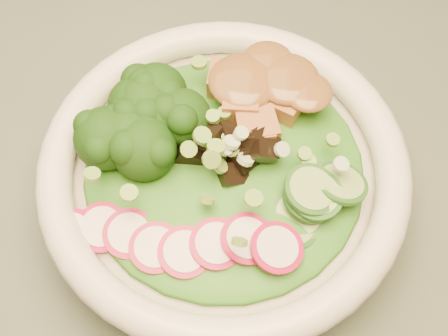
# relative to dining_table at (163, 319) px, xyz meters

# --- Properties ---
(dining_table) EXTENTS (1.20, 0.80, 0.75)m
(dining_table) POSITION_rel_dining_table_xyz_m (0.00, 0.00, 0.00)
(dining_table) COLOR black
(dining_table) RESTS_ON ground
(salad_bowl) EXTENTS (0.28, 0.28, 0.08)m
(salad_bowl) POSITION_rel_dining_table_xyz_m (0.05, 0.07, 0.16)
(salad_bowl) COLOR silver
(salad_bowl) RESTS_ON dining_table
(lettuce_bed) EXTENTS (0.21, 0.21, 0.03)m
(lettuce_bed) POSITION_rel_dining_table_xyz_m (0.05, 0.07, 0.18)
(lettuce_bed) COLOR #185C13
(lettuce_bed) RESTS_ON salad_bowl
(broccoli_florets) EXTENTS (0.10, 0.09, 0.05)m
(broccoli_florets) POSITION_rel_dining_table_xyz_m (-0.01, 0.09, 0.19)
(broccoli_florets) COLOR black
(broccoli_florets) RESTS_ON salad_bowl
(radish_slices) EXTENTS (0.12, 0.07, 0.02)m
(radish_slices) POSITION_rel_dining_table_xyz_m (0.03, 0.01, 0.18)
(radish_slices) COLOR #A40C37
(radish_slices) RESTS_ON salad_bowl
(cucumber_slices) EXTENTS (0.09, 0.09, 0.04)m
(cucumber_slices) POSITION_rel_dining_table_xyz_m (0.11, 0.05, 0.19)
(cucumber_slices) COLOR #9AC36C
(cucumber_slices) RESTS_ON salad_bowl
(mushroom_heap) EXTENTS (0.09, 0.09, 0.04)m
(mushroom_heap) POSITION_rel_dining_table_xyz_m (0.05, 0.08, 0.19)
(mushroom_heap) COLOR black
(mushroom_heap) RESTS_ON salad_bowl
(tofu_cubes) EXTENTS (0.11, 0.09, 0.04)m
(tofu_cubes) POSITION_rel_dining_table_xyz_m (0.07, 0.14, 0.19)
(tofu_cubes) COLOR #985E32
(tofu_cubes) RESTS_ON salad_bowl
(peanut_sauce) EXTENTS (0.07, 0.06, 0.02)m
(peanut_sauce) POSITION_rel_dining_table_xyz_m (0.07, 0.14, 0.20)
(peanut_sauce) COLOR brown
(peanut_sauce) RESTS_ON tofu_cubes
(scallion_garnish) EXTENTS (0.20, 0.20, 0.03)m
(scallion_garnish) POSITION_rel_dining_table_xyz_m (0.05, 0.07, 0.20)
(scallion_garnish) COLOR olive
(scallion_garnish) RESTS_ON salad_bowl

